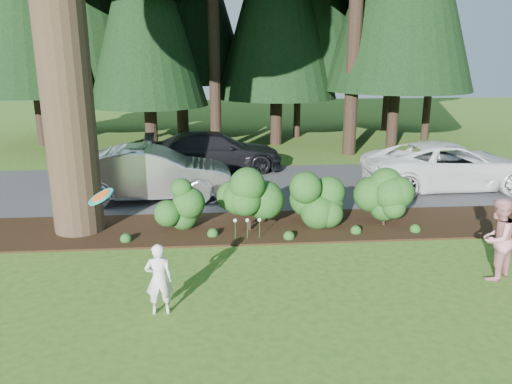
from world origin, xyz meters
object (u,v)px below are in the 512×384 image
car_silver_wagon (151,174)px  frisbee (101,197)px  child (159,279)px  adult (497,239)px  car_dark_suv (214,152)px  car_white_suv (449,166)px

car_silver_wagon → frisbee: bearing=177.9°
child → adult: bearing=-176.0°
car_silver_wagon → car_dark_suv: (1.97, 3.72, -0.07)m
car_white_suv → car_dark_suv: (-7.86, 3.21, -0.02)m
adult → frisbee: (-7.55, -0.97, 1.36)m
car_white_suv → child: car_white_suv is taller
car_white_suv → car_dark_suv: size_ratio=1.08×
adult → car_white_suv: bearing=-143.8°
car_silver_wagon → child: 7.20m
car_silver_wagon → adult: adult is taller
child → adult: 6.75m
frisbee → adult: bearing=7.4°
child → frisbee: (-0.86, -0.08, 1.56)m
car_dark_suv → frisbee: 11.17m
car_dark_suv → frisbee: (-1.86, -10.92, 1.43)m
car_silver_wagon → adult: (7.66, -6.23, -0.01)m
car_white_suv → frisbee: frisbee is taller
car_silver_wagon → frisbee: size_ratio=10.98×
car_silver_wagon → child: bearing=-175.3°
adult → frisbee: 7.73m
car_silver_wagon → car_white_suv: (9.83, 0.51, -0.05)m
car_white_suv → frisbee: (-9.72, -7.71, 1.41)m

